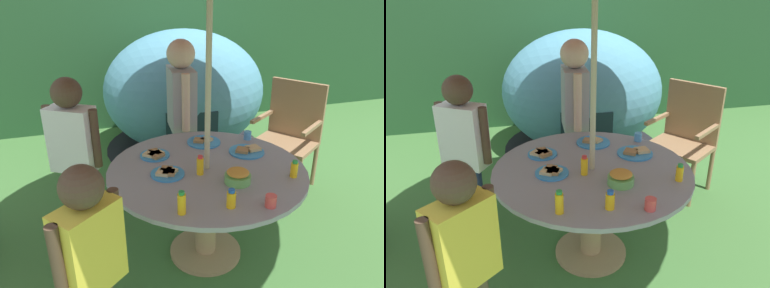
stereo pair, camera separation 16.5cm
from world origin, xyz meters
TOP-DOWN VIEW (x-y plane):
  - ground_plane at (0.00, 0.00)m, footprint 10.00×10.00m
  - hedge_backdrop at (0.00, 3.10)m, footprint 9.00×0.70m
  - garden_table at (0.00, 0.00)m, footprint 1.29×1.29m
  - wooden_chair at (1.09, 0.75)m, footprint 0.65×0.67m
  - dome_tent at (0.40, 1.88)m, footprint 2.12×2.12m
  - child_in_grey_shirt at (0.09, 0.90)m, footprint 0.24×0.47m
  - child_in_white_shirt at (-0.82, 0.52)m, footprint 0.36×0.32m
  - child_in_yellow_shirt at (-0.77, -0.62)m, footprint 0.33×0.31m
  - snack_bowl at (0.11, -0.23)m, footprint 0.16×0.16m
  - plate_far_left at (-0.27, -0.01)m, footprint 0.21×0.21m
  - plate_mid_left at (0.12, 0.40)m, footprint 0.25×0.25m
  - plate_front_edge at (0.36, 0.14)m, footprint 0.25×0.25m
  - plate_center_back at (-0.29, 0.28)m, footprint 0.21×0.21m
  - juice_bottle_near_left at (-0.03, -0.47)m, footprint 0.05×0.05m
  - juice_bottle_near_right at (-0.07, -0.07)m, footprint 0.04×0.04m
  - juice_bottle_far_right at (0.47, -0.27)m, footprint 0.05×0.05m
  - juice_bottle_center_front at (-0.30, -0.45)m, footprint 0.05×0.05m
  - cup_near at (0.17, -0.53)m, footprint 0.06×0.06m
  - cup_far at (0.46, 0.36)m, footprint 0.06×0.06m

SIDE VIEW (x-z plane):
  - ground_plane at x=0.00m, z-range -0.02..0.00m
  - garden_table at x=0.00m, z-range 0.19..0.87m
  - wooden_chair at x=1.09m, z-range 0.05..1.04m
  - dome_tent at x=0.40m, z-range -0.01..1.34m
  - plate_mid_left at x=0.12m, z-range 0.68..0.71m
  - plate_front_edge at x=0.36m, z-range 0.68..0.71m
  - plate_far_left at x=-0.27m, z-range 0.68..0.72m
  - plate_center_back at x=-0.29m, z-range 0.68..0.72m
  - child_in_yellow_shirt at x=-0.77m, z-range 0.16..1.28m
  - cup_far at x=0.46m, z-range 0.69..0.75m
  - cup_near at x=0.17m, z-range 0.69..0.75m
  - snack_bowl at x=0.11m, z-range 0.68..0.77m
  - juice_bottle_near_left at x=-0.03m, z-range 0.68..0.79m
  - juice_bottle_far_right at x=0.47m, z-range 0.68..0.79m
  - juice_bottle_near_right at x=-0.07m, z-range 0.68..0.81m
  - juice_bottle_center_front at x=-0.30m, z-range 0.68..0.81m
  - child_in_white_shirt at x=-0.82m, z-range 0.17..1.40m
  - child_in_grey_shirt at x=0.09m, z-range 0.19..1.58m
  - hedge_backdrop at x=0.00m, z-range 0.00..2.05m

